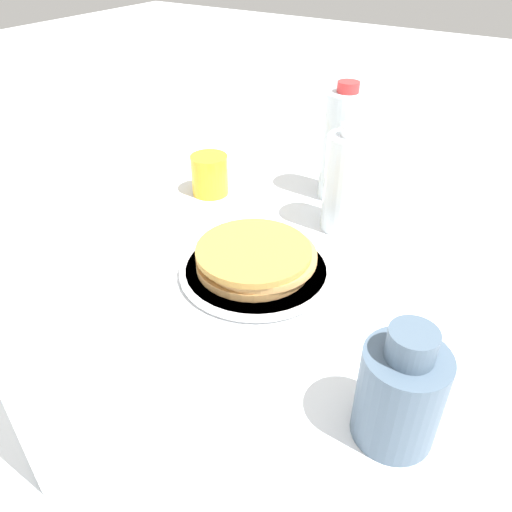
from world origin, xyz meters
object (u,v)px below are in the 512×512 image
at_px(water_bottle_near, 51,397).
at_px(cream_jug, 400,392).
at_px(juice_glass, 210,175).
at_px(water_bottle_mid, 342,146).
at_px(pancake_stack, 255,257).
at_px(water_bottle_far, 347,182).
at_px(plate, 256,270).

bearing_deg(water_bottle_near, cream_jug, -49.26).
bearing_deg(juice_glass, water_bottle_mid, -59.68).
relative_size(pancake_stack, water_bottle_far, 0.98).
xyz_separation_m(plate, water_bottle_mid, (0.30, 0.01, 0.09)).
bearing_deg(water_bottle_mid, water_bottle_near, -177.34).
bearing_deg(pancake_stack, cream_jug, -120.18).
relative_size(plate, cream_jug, 1.62).
xyz_separation_m(plate, water_bottle_far, (0.20, -0.05, 0.08)).
bearing_deg(plate, pancake_stack, 45.88).
bearing_deg(water_bottle_far, water_bottle_mid, 29.58).
bearing_deg(juice_glass, water_bottle_far, -85.18).
bearing_deg(water_bottle_mid, juice_glass, 120.32).
distance_m(pancake_stack, water_bottle_near, 0.38).
bearing_deg(juice_glass, plate, -128.72).
xyz_separation_m(cream_jug, water_bottle_near, (-0.21, 0.25, 0.05)).
bearing_deg(water_bottle_far, pancake_stack, 164.22).
distance_m(pancake_stack, juice_glass, 0.28).
height_order(juice_glass, cream_jug, cream_jug).
relative_size(water_bottle_mid, water_bottle_far, 1.18).
height_order(plate, pancake_stack, pancake_stack).
bearing_deg(juice_glass, water_bottle_near, -155.82).
xyz_separation_m(juice_glass, water_bottle_far, (0.02, -0.27, 0.05)).
xyz_separation_m(juice_glass, cream_jug, (-0.33, -0.49, 0.02)).
distance_m(water_bottle_mid, water_bottle_far, 0.12).
xyz_separation_m(plate, pancake_stack, (0.00, 0.00, 0.02)).
bearing_deg(cream_jug, water_bottle_near, 130.74).
xyz_separation_m(pancake_stack, water_bottle_far, (0.20, -0.06, 0.06)).
distance_m(juice_glass, cream_jug, 0.59).
xyz_separation_m(plate, cream_jug, (-0.16, -0.27, 0.05)).
bearing_deg(water_bottle_near, juice_glass, 24.18).
relative_size(cream_jug, water_bottle_far, 0.78).
bearing_deg(plate, water_bottle_near, -176.01).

